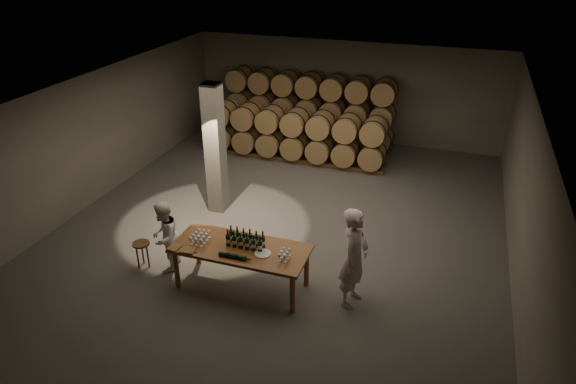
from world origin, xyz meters
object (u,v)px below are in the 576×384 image
(person_man, at_px, (354,258))
(tasting_table, at_px, (241,252))
(plate, at_px, (263,253))
(person_woman, at_px, (164,237))
(stool, at_px, (141,247))
(bottle_cluster, at_px, (245,241))
(notebook_near, at_px, (188,250))

(person_man, bearing_deg, tasting_table, 107.29)
(tasting_table, xyz_separation_m, person_man, (2.13, 0.23, 0.19))
(plate, distance_m, person_woman, 2.18)
(plate, relative_size, person_man, 0.16)
(stool, distance_m, person_woman, 0.58)
(tasting_table, relative_size, person_man, 1.32)
(plate, distance_m, person_man, 1.68)
(plate, height_order, person_woman, person_woman)
(bottle_cluster, distance_m, person_man, 2.06)
(bottle_cluster, bearing_deg, stool, -176.75)
(plate, bearing_deg, stool, 179.95)
(person_man, height_order, person_woman, person_man)
(bottle_cluster, height_order, person_man, person_man)
(notebook_near, relative_size, person_woman, 0.18)
(bottle_cluster, relative_size, person_woman, 0.49)
(person_man, distance_m, person_woman, 3.83)
(tasting_table, distance_m, plate, 0.50)
(notebook_near, bearing_deg, person_man, 6.72)
(tasting_table, bearing_deg, person_man, 6.24)
(notebook_near, distance_m, person_woman, 0.96)
(plate, bearing_deg, person_man, 10.45)
(tasting_table, bearing_deg, stool, -178.20)
(tasting_table, xyz_separation_m, person_woman, (-1.69, 0.05, -0.04))
(bottle_cluster, bearing_deg, notebook_near, -152.83)
(person_man, bearing_deg, person_woman, 103.74)
(bottle_cluster, relative_size, plate, 2.38)
(stool, xyz_separation_m, person_man, (4.32, 0.30, 0.51))
(tasting_table, relative_size, notebook_near, 9.42)
(tasting_table, bearing_deg, person_woman, 178.21)
(tasting_table, bearing_deg, notebook_near, -153.84)
(tasting_table, bearing_deg, plate, -8.44)
(bottle_cluster, distance_m, notebook_near, 1.09)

